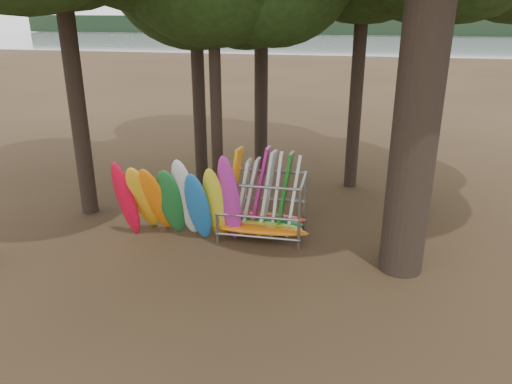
# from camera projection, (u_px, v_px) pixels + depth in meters

# --- Properties ---
(ground) EXTENTS (120.00, 120.00, 0.00)m
(ground) POSITION_uv_depth(u_px,v_px,m) (231.00, 253.00, 14.66)
(ground) COLOR #47331E
(ground) RESTS_ON ground
(lake) EXTENTS (160.00, 160.00, 0.00)m
(lake) POSITION_uv_depth(u_px,v_px,m) (334.00, 56.00, 69.68)
(lake) COLOR gray
(lake) RESTS_ON ground
(far_shore) EXTENTS (160.00, 4.00, 4.00)m
(far_shore) POSITION_uv_depth(u_px,v_px,m) (346.00, 26.00, 114.82)
(far_shore) COLOR black
(far_shore) RESTS_ON ground
(kayak_row) EXTENTS (3.92, 2.05, 3.07)m
(kayak_row) POSITION_uv_depth(u_px,v_px,m) (178.00, 201.00, 15.00)
(kayak_row) COLOR red
(kayak_row) RESTS_ON ground
(storage_rack) EXTENTS (3.05, 1.52, 2.82)m
(storage_rack) POSITION_uv_depth(u_px,v_px,m) (262.00, 208.00, 15.47)
(storage_rack) COLOR gray
(storage_rack) RESTS_ON ground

